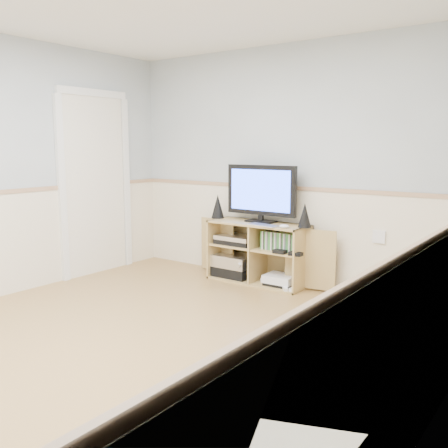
{
  "coord_description": "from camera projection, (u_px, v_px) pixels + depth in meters",
  "views": [
    {
      "loc": [
        2.57,
        -2.42,
        1.46
      ],
      "look_at": [
        -0.08,
        1.2,
        0.75
      ],
      "focal_mm": 40.0,
      "sensor_mm": 36.0,
      "label": 1
    }
  ],
  "objects": [
    {
      "name": "room",
      "position": [
        139.0,
        180.0,
        3.6
      ],
      "size": [
        4.04,
        4.54,
        2.54
      ],
      "color": "tan",
      "rests_on": "ground"
    },
    {
      "name": "media_cabinet",
      "position": [
        261.0,
        251.0,
        5.38
      ],
      "size": [
        1.7,
        0.41,
        0.65
      ],
      "color": "tan",
      "rests_on": "floor"
    },
    {
      "name": "monitor",
      "position": [
        261.0,
        192.0,
        5.28
      ],
      "size": [
        0.82,
        0.18,
        0.61
      ],
      "color": "black",
      "rests_on": "media_cabinet"
    },
    {
      "name": "speaker_left",
      "position": [
        218.0,
        206.0,
        5.61
      ],
      "size": [
        0.14,
        0.14,
        0.27
      ],
      "primitive_type": "cone",
      "color": "black",
      "rests_on": "media_cabinet"
    },
    {
      "name": "speaker_right",
      "position": [
        305.0,
        215.0,
        4.98
      ],
      "size": [
        0.13,
        0.13,
        0.24
      ],
      "primitive_type": "cone",
      "color": "black",
      "rests_on": "media_cabinet"
    },
    {
      "name": "keyboard",
      "position": [
        263.0,
        225.0,
        5.09
      ],
      "size": [
        0.34,
        0.17,
        0.01
      ],
      "primitive_type": "cube",
      "rotation": [
        0.0,
        0.0,
        -0.12
      ],
      "color": "silver",
      "rests_on": "media_cabinet"
    },
    {
      "name": "mouse",
      "position": [
        284.0,
        226.0,
        4.95
      ],
      "size": [
        0.11,
        0.1,
        0.04
      ],
      "primitive_type": "ellipsoid",
      "rotation": [
        0.0,
        0.0,
        0.42
      ],
      "color": "white",
      "rests_on": "media_cabinet"
    },
    {
      "name": "av_components",
      "position": [
        235.0,
        259.0,
        5.53
      ],
      "size": [
        0.52,
        0.33,
        0.47
      ],
      "color": "black",
      "rests_on": "media_cabinet"
    },
    {
      "name": "game_consoles",
      "position": [
        280.0,
        280.0,
        5.21
      ],
      "size": [
        0.45,
        0.3,
        0.11
      ],
      "color": "white",
      "rests_on": "media_cabinet"
    },
    {
      "name": "game_cases",
      "position": [
        281.0,
        241.0,
        5.13
      ],
      "size": [
        0.42,
        0.13,
        0.19
      ],
      "primitive_type": "cube",
      "color": "#3F8C3F",
      "rests_on": "media_cabinet"
    },
    {
      "name": "wall_outlet",
      "position": [
        379.0,
        237.0,
        4.75
      ],
      "size": [
        0.12,
        0.03,
        0.12
      ],
      "primitive_type": "cube",
      "color": "white",
      "rests_on": "wall_back"
    }
  ]
}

